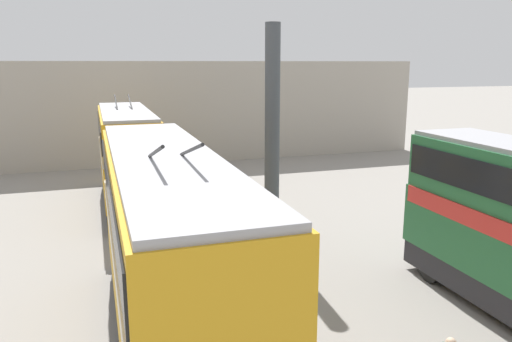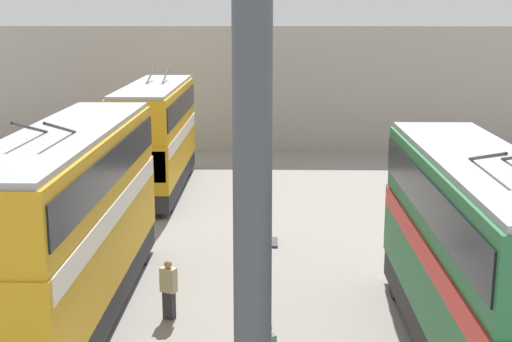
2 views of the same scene
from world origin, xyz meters
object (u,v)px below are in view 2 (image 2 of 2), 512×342
Objects in this scene: bus_right_far at (155,131)px; person_by_right_row at (169,288)px; bus_left_near at (477,249)px; bus_right_mid at (69,214)px.

bus_right_far is 5.91× the size of person_by_right_row.
bus_left_near reaches higher than person_by_right_row.
bus_right_mid is (2.17, 9.85, 0.13)m from bus_left_near.
bus_left_near is 7.93m from person_by_right_row.
bus_left_near is 18.82m from bus_right_far.
bus_right_mid is 13.86m from bus_right_far.
person_by_right_row is (2.27, 7.35, -1.91)m from bus_left_near.
person_by_right_row is (0.09, -2.50, -2.04)m from bus_right_mid.
bus_right_mid is at bearing -63.05° from person_by_right_row.
bus_left_near is 6.36× the size of person_by_right_row.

